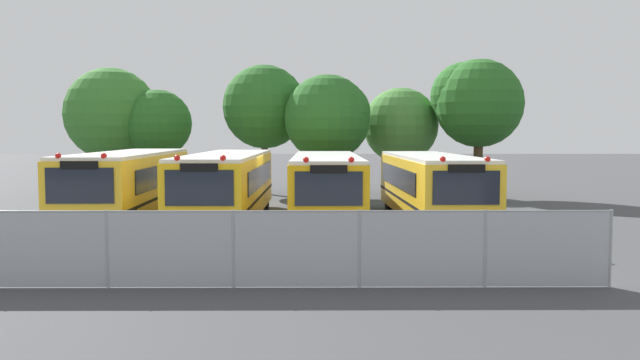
# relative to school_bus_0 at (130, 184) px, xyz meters

# --- Properties ---
(ground_plane) EXTENTS (160.00, 160.00, 0.00)m
(ground_plane) POSITION_rel_school_bus_0_xyz_m (5.54, 0.04, -1.46)
(ground_plane) COLOR #424244
(school_bus_0) EXTENTS (2.67, 11.05, 2.78)m
(school_bus_0) POSITION_rel_school_bus_0_xyz_m (0.00, 0.00, 0.00)
(school_bus_0) COLOR yellow
(school_bus_0) RESTS_ON ground_plane
(school_bus_1) EXTENTS (2.52, 11.50, 2.74)m
(school_bus_1) POSITION_rel_school_bus_0_xyz_m (3.69, -0.20, -0.02)
(school_bus_1) COLOR yellow
(school_bus_1) RESTS_ON ground_plane
(school_bus_2) EXTENTS (2.48, 11.07, 2.67)m
(school_bus_2) POSITION_rel_school_bus_0_xyz_m (7.34, -0.16, -0.06)
(school_bus_2) COLOR #EAA80C
(school_bus_2) RESTS_ON ground_plane
(school_bus_3) EXTENTS (2.70, 10.51, 2.68)m
(school_bus_3) POSITION_rel_school_bus_0_xyz_m (11.23, -0.22, -0.05)
(school_bus_3) COLOR yellow
(school_bus_3) RESTS_ON ground_plane
(tree_0) EXTENTS (5.12, 5.12, 6.97)m
(tree_0) POSITION_rel_school_bus_0_xyz_m (-4.23, 11.90, 3.00)
(tree_0) COLOR #4C3823
(tree_0) RESTS_ON ground_plane
(tree_1) EXTENTS (3.67, 3.67, 5.72)m
(tree_1) POSITION_rel_school_bus_0_xyz_m (-1.75, 11.27, 2.41)
(tree_1) COLOR #4C3823
(tree_1) RESTS_ON ground_plane
(tree_2) EXTENTS (4.58, 4.58, 7.08)m
(tree_2) POSITION_rel_school_bus_0_xyz_m (4.09, 11.54, 3.43)
(tree_2) COLOR #4C3823
(tree_2) RESTS_ON ground_plane
(tree_3) EXTENTS (4.50, 4.50, 6.40)m
(tree_3) POSITION_rel_school_bus_0_xyz_m (7.73, 9.56, 2.75)
(tree_3) COLOR #4C3823
(tree_3) RESTS_ON ground_plane
(tree_4) EXTENTS (4.18, 4.18, 5.88)m
(tree_4) POSITION_rel_school_bus_0_xyz_m (11.71, 11.86, 2.38)
(tree_4) COLOR #4C3823
(tree_4) RESTS_ON ground_plane
(tree_5) EXTENTS (4.76, 4.59, 7.20)m
(tree_5) POSITION_rel_school_bus_0_xyz_m (15.25, 9.77, 3.55)
(tree_5) COLOR #4C3823
(tree_5) RESTS_ON ground_plane
(chainlink_fence) EXTENTS (16.46, 0.07, 1.70)m
(chainlink_fence) POSITION_rel_school_bus_0_xyz_m (5.17, -10.25, -0.58)
(chainlink_fence) COLOR #9EA0A3
(chainlink_fence) RESTS_ON ground_plane
(traffic_cone) EXTENTS (0.47, 0.47, 0.62)m
(traffic_cone) POSITION_rel_school_bus_0_xyz_m (9.95, -9.07, -1.15)
(traffic_cone) COLOR #EA5914
(traffic_cone) RESTS_ON ground_plane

